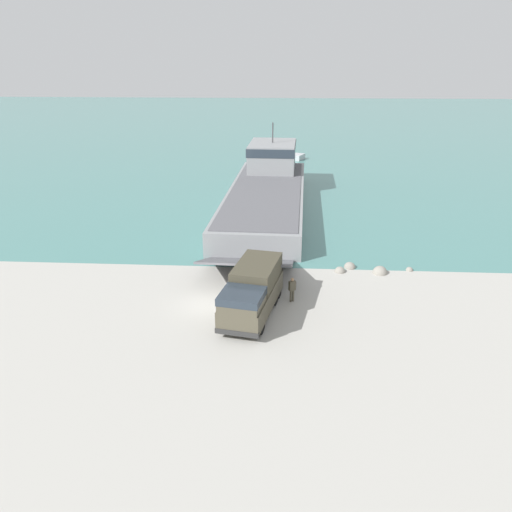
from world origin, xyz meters
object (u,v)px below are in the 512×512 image
at_px(military_truck, 252,291).
at_px(moored_boat_a, 279,154).
at_px(landing_craft, 268,186).
at_px(soldier_on_ramp, 292,288).

xyz_separation_m(military_truck, moored_boat_a, (0.80, 53.60, -1.00)).
distance_m(military_truck, moored_boat_a, 53.62).
distance_m(landing_craft, moored_boat_a, 27.37).
bearing_deg(military_truck, moored_boat_a, -170.02).
relative_size(soldier_on_ramp, moored_boat_a, 0.21).
bearing_deg(military_truck, soldier_on_ramp, 137.51).
height_order(landing_craft, military_truck, landing_craft).
bearing_deg(moored_boat_a, landing_craft, 21.72).
bearing_deg(soldier_on_ramp, landing_craft, -24.35).
bearing_deg(landing_craft, soldier_on_ramp, -82.06).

